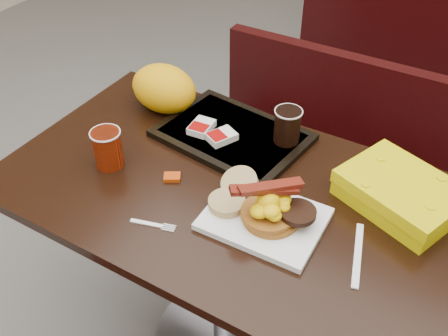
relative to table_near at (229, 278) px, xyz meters
The scene contains 21 objects.
table_near is the anchor object (origin of this frame).
bench_near_n 0.70m from the table_near, 90.00° to the left, with size 1.00×0.46×0.72m, color black, non-canonical shape.
bench_far_s 1.90m from the table_near, 90.00° to the left, with size 1.00×0.46×0.72m, color black, non-canonical shape.
platter 0.41m from the table_near, 25.36° to the right, with size 0.28×0.22×0.02m, color white.
pancake_stack 0.44m from the table_near, 22.71° to the right, with size 0.14×0.14×0.03m, color #A1641A.
sausage_patty 0.48m from the table_near, 11.73° to the right, with size 0.09×0.09×0.01m, color black.
scrambled_eggs 0.47m from the table_near, 24.78° to the right, with size 0.10×0.08×0.05m, color #FFD705.
bacon_strips 0.50m from the table_near, 26.02° to the right, with size 0.16×0.07×0.01m, color #430406, non-canonical shape.
muffin_bottom 0.41m from the table_near, 64.35° to the right, with size 0.09×0.09×0.02m, color tan.
muffin_top 0.42m from the table_near, 17.07° to the right, with size 0.09×0.09×0.02m, color tan.
coffee_cup_near 0.55m from the table_near, 165.83° to the right, with size 0.08×0.08×0.11m, color #992305.
fork 0.45m from the table_near, 116.42° to the right, with size 0.11×0.02×0.00m, color white, non-canonical shape.
knife 0.53m from the table_near, ahead, with size 0.19×0.02×0.00m, color white.
condiment_syrup 0.41m from the table_near, 162.30° to the right, with size 0.04×0.03×0.01m, color #B53807.
condiment_ketchup 0.38m from the table_near, 39.31° to the right, with size 0.04×0.03×0.01m, color #8C0504.
tray 0.44m from the table_near, 117.77° to the left, with size 0.41×0.29×0.02m, color black.
hashbrown_sleeve_left 0.47m from the table_near, 139.69° to the left, with size 0.06×0.08×0.02m, color silver.
hashbrown_sleeve_right 0.44m from the table_near, 127.00° to the left, with size 0.06×0.08×0.02m, color silver.
coffee_cup_far 0.50m from the table_near, 77.92° to the left, with size 0.07×0.07×0.10m, color black.
clamshell 0.59m from the table_near, 22.17° to the left, with size 0.28×0.21×0.07m, color #D5C103.
paper_bag 0.61m from the table_near, 148.66° to the left, with size 0.21×0.16×0.15m, color #EAA407.
Camera 1 is at (0.48, -0.85, 1.64)m, focal length 40.83 mm.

